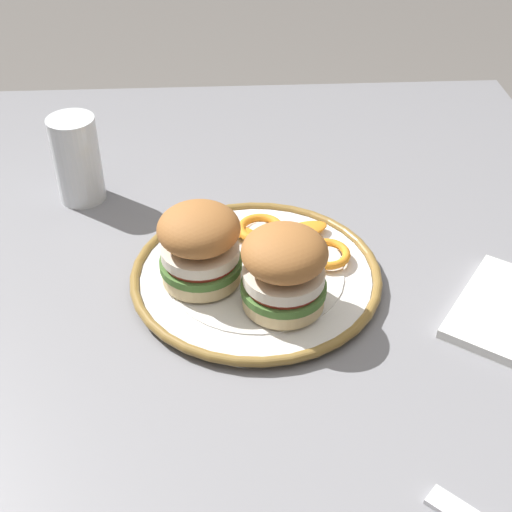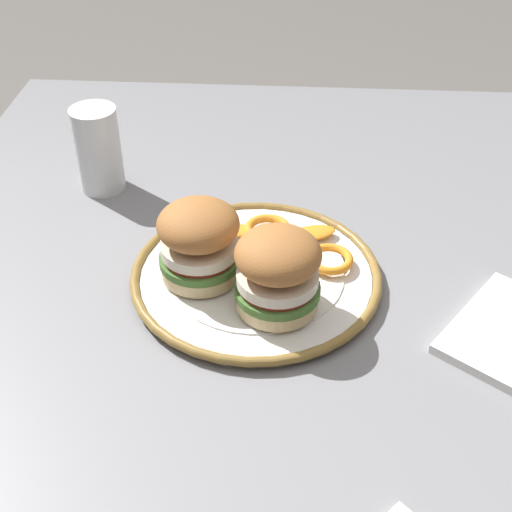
# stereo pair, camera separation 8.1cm
# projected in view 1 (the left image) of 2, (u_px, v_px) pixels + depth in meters

# --- Properties ---
(dining_table) EXTENTS (1.32, 0.99, 0.77)m
(dining_table) POSITION_uv_depth(u_px,v_px,m) (267.00, 375.00, 0.89)
(dining_table) COLOR gray
(dining_table) RESTS_ON ground
(dinner_plate) EXTENTS (0.31, 0.31, 0.02)m
(dinner_plate) POSITION_uv_depth(u_px,v_px,m) (256.00, 275.00, 0.88)
(dinner_plate) COLOR white
(dinner_plate) RESTS_ON dining_table
(sandwich_half_left) EXTENTS (0.13, 0.13, 0.10)m
(sandwich_half_left) POSITION_uv_depth(u_px,v_px,m) (284.00, 269.00, 0.79)
(sandwich_half_left) COLOR beige
(sandwich_half_left) RESTS_ON dinner_plate
(sandwich_half_right) EXTENTS (0.13, 0.13, 0.10)m
(sandwich_half_right) POSITION_uv_depth(u_px,v_px,m) (200.00, 245.00, 0.83)
(sandwich_half_right) COLOR beige
(sandwich_half_right) RESTS_ON dinner_plate
(orange_peel_curled) EXTENTS (0.09, 0.09, 0.01)m
(orange_peel_curled) POSITION_uv_depth(u_px,v_px,m) (263.00, 229.00, 0.93)
(orange_peel_curled) COLOR orange
(orange_peel_curled) RESTS_ON dinner_plate
(orange_peel_strip_long) EXTENTS (0.03, 0.08, 0.01)m
(orange_peel_strip_long) POSITION_uv_depth(u_px,v_px,m) (225.00, 232.00, 0.93)
(orange_peel_strip_long) COLOR orange
(orange_peel_strip_long) RESTS_ON dinner_plate
(orange_peel_strip_short) EXTENTS (0.05, 0.08, 0.01)m
(orange_peel_strip_short) POSITION_uv_depth(u_px,v_px,m) (304.00, 230.00, 0.93)
(orange_peel_strip_short) COLOR orange
(orange_peel_strip_short) RESTS_ON dinner_plate
(orange_peel_small_curl) EXTENTS (0.08, 0.08, 0.01)m
(orange_peel_small_curl) POSITION_uv_depth(u_px,v_px,m) (327.00, 254.00, 0.89)
(orange_peel_small_curl) COLOR orange
(orange_peel_small_curl) RESTS_ON dinner_plate
(drinking_glass) EXTENTS (0.07, 0.07, 0.13)m
(drinking_glass) POSITION_uv_depth(u_px,v_px,m) (78.00, 165.00, 1.00)
(drinking_glass) COLOR white
(drinking_glass) RESTS_ON dining_table
(folded_napkin) EXTENTS (0.21, 0.20, 0.01)m
(folded_napkin) POSITION_uv_depth(u_px,v_px,m) (512.00, 312.00, 0.83)
(folded_napkin) COLOR white
(folded_napkin) RESTS_ON dining_table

